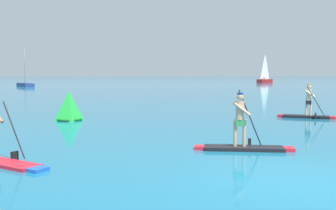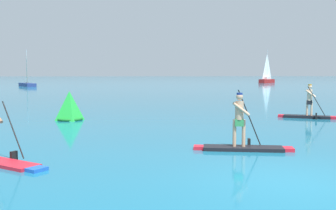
# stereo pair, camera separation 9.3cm
# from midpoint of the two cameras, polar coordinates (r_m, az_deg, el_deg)

# --- Properties ---
(ground) EXTENTS (440.00, 440.00, 0.00)m
(ground) POSITION_cam_midpoint_polar(r_m,az_deg,el_deg) (9.55, 17.54, -10.13)
(ground) COLOR #196B8C
(paddleboarder_mid_center) EXTENTS (3.06, 1.18, 1.88)m
(paddleboarder_mid_center) POSITION_cam_midpoint_polar(r_m,az_deg,el_deg) (12.75, 10.63, -4.60)
(paddleboarder_mid_center) COLOR black
(paddleboarder_mid_center) RESTS_ON ground
(paddleboarder_far_right) EXTENTS (2.77, 1.66, 1.77)m
(paddleboarder_far_right) POSITION_cam_midpoint_polar(r_m,az_deg,el_deg) (22.41, 19.19, -0.84)
(paddleboarder_far_right) COLOR black
(paddleboarder_far_right) RESTS_ON ground
(race_marker_buoy) EXTENTS (1.33, 1.33, 1.46)m
(race_marker_buoy) POSITION_cam_midpoint_polar(r_m,az_deg,el_deg) (20.83, -13.55, -0.28)
(race_marker_buoy) COLOR green
(race_marker_buoy) RESTS_ON ground
(sailboat_left_horizon) EXTENTS (4.09, 6.42, 6.12)m
(sailboat_left_horizon) POSITION_cam_midpoint_polar(r_m,az_deg,el_deg) (71.82, -19.16, 3.11)
(sailboat_left_horizon) COLOR navy
(sailboat_left_horizon) RESTS_ON ground
(sailboat_right_horizon) EXTENTS (4.71, 4.66, 7.31)m
(sailboat_right_horizon) POSITION_cam_midpoint_polar(r_m,az_deg,el_deg) (92.49, 13.76, 3.64)
(sailboat_right_horizon) COLOR #A51E1E
(sailboat_right_horizon) RESTS_ON ground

